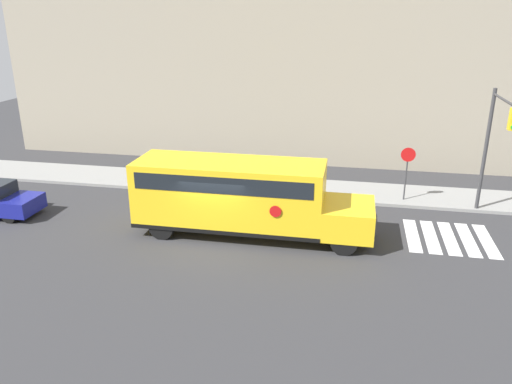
{
  "coord_description": "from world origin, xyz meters",
  "views": [
    {
      "loc": [
        5.01,
        -17.13,
        8.39
      ],
      "look_at": [
        1.34,
        1.34,
        1.64
      ],
      "focal_mm": 35.0,
      "sensor_mm": 36.0,
      "label": 1
    }
  ],
  "objects": [
    {
      "name": "sidewalk_strip",
      "position": [
        0.0,
        6.5,
        0.07
      ],
      "size": [
        44.0,
        3.0,
        0.15
      ],
      "color": "gray",
      "rests_on": "ground"
    },
    {
      "name": "stop_sign",
      "position": [
        7.55,
        5.73,
        1.74
      ],
      "size": [
        0.66,
        0.1,
        2.66
      ],
      "color": "#38383A",
      "rests_on": "ground"
    },
    {
      "name": "ground_plane",
      "position": [
        0.0,
        0.0,
        0.0
      ],
      "size": [
        60.0,
        60.0,
        0.0
      ],
      "primitive_type": "plane",
      "color": "#333335"
    },
    {
      "name": "traffic_light",
      "position": [
        10.67,
        4.2,
        3.63
      ],
      "size": [
        0.28,
        3.3,
        5.49
      ],
      "color": "#38383A",
      "rests_on": "ground"
    },
    {
      "name": "building_backdrop",
      "position": [
        0.0,
        13.0,
        6.04
      ],
      "size": [
        32.0,
        4.0,
        12.08
      ],
      "color": "#9E937F",
      "rests_on": "ground"
    },
    {
      "name": "crosswalk_stripes",
      "position": [
        9.02,
        2.0,
        0.0
      ],
      "size": [
        3.3,
        3.2,
        0.01
      ],
      "color": "white",
      "rests_on": "ground"
    },
    {
      "name": "school_bus",
      "position": [
        0.78,
        0.84,
        1.7
      ],
      "size": [
        9.32,
        2.57,
        2.97
      ],
      "color": "yellow",
      "rests_on": "ground"
    }
  ]
}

